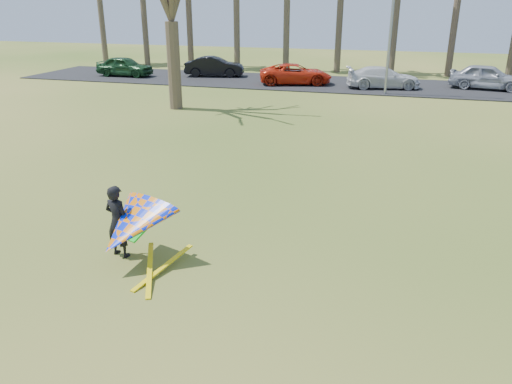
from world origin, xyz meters
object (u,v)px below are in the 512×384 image
(car_1, at_px, (214,67))
(car_2, at_px, (296,74))
(car_0, at_px, (125,66))
(car_3, at_px, (383,78))
(streetlight, at_px, (395,13))
(car_4, at_px, (487,77))
(kite_flyer, at_px, (129,226))

(car_1, bearing_deg, car_2, -118.72)
(car_0, xyz_separation_m, car_2, (12.47, -0.19, -0.04))
(car_2, relative_size, car_3, 1.04)
(streetlight, bearing_deg, car_1, 162.14)
(car_0, distance_m, car_2, 12.47)
(car_2, distance_m, car_3, 5.51)
(car_1, height_order, car_4, car_4)
(car_1, relative_size, car_4, 0.95)
(streetlight, relative_size, kite_flyer, 3.35)
(car_4, bearing_deg, car_3, 112.65)
(car_4, xyz_separation_m, kite_flyer, (-9.97, -25.28, 0.04))
(car_0, height_order, car_1, car_0)
(car_0, relative_size, kite_flyer, 1.68)
(car_0, xyz_separation_m, car_3, (17.98, -0.25, -0.04))
(car_1, height_order, car_3, car_1)
(car_1, xyz_separation_m, car_2, (6.28, -1.87, -0.04))
(car_2, xyz_separation_m, kite_flyer, (1.63, -23.99, 0.14))
(streetlight, relative_size, car_4, 1.83)
(car_0, distance_m, car_1, 6.42)
(car_2, bearing_deg, car_3, -105.87)
(car_0, relative_size, car_1, 0.97)
(car_2, bearing_deg, car_1, 58.16)
(streetlight, distance_m, car_3, 4.28)
(car_2, height_order, car_4, car_4)
(car_2, height_order, car_3, car_3)
(car_1, height_order, car_2, car_1)
(car_1, height_order, kite_flyer, kite_flyer)
(car_4, bearing_deg, car_2, 106.48)
(streetlight, distance_m, car_2, 7.31)
(streetlight, bearing_deg, kite_flyer, -101.06)
(streetlight, height_order, car_1, streetlight)
(car_0, relative_size, car_3, 0.91)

